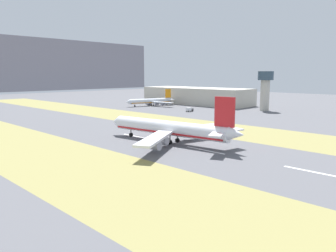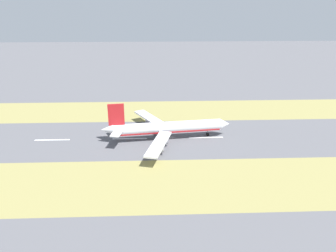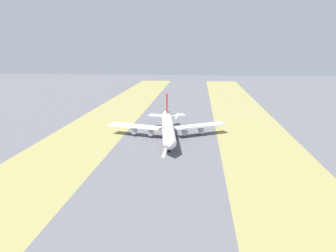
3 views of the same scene
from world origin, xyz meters
TOP-DOWN VIEW (x-y plane):
  - ground_plane at (0.00, 0.00)m, footprint 800.00×800.00m
  - grass_median_west at (-45.00, 0.00)m, footprint 40.00×600.00m
  - grass_median_east at (45.00, 0.00)m, footprint 40.00×600.00m
  - centreline_dash_near at (0.00, -61.00)m, footprint 1.20×18.00m
  - centreline_dash_mid at (0.00, -21.00)m, footprint 1.20×18.00m
  - centreline_dash_far at (0.00, 19.00)m, footprint 1.20×18.00m
  - airplane_main_jet at (0.76, -2.89)m, footprint 63.68×67.18m

SIDE VIEW (x-z plane):
  - ground_plane at x=0.00m, z-range 0.00..0.00m
  - grass_median_west at x=-45.00m, z-range 0.00..0.01m
  - grass_median_east at x=45.00m, z-range 0.00..0.01m
  - centreline_dash_near at x=0.00m, z-range 0.00..0.01m
  - centreline_dash_mid at x=0.00m, z-range 0.00..0.01m
  - centreline_dash_far at x=0.00m, z-range 0.00..0.01m
  - airplane_main_jet at x=0.76m, z-range -4.08..16.12m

